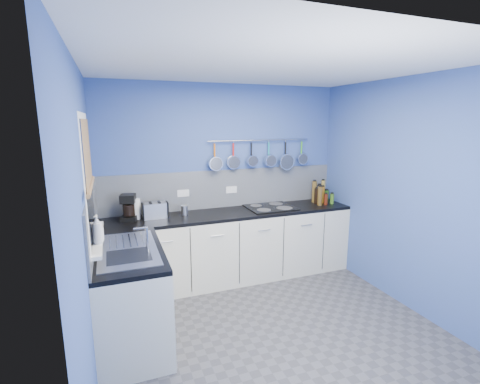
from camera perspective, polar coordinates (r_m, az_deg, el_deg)
floor at (r=3.74m, az=5.13°, el=-21.53°), size 3.20×3.00×0.02m
ceiling at (r=3.17m, az=6.02°, el=20.24°), size 3.20×3.00×0.02m
wall_back at (r=4.60m, az=-2.76°, el=1.84°), size 3.20×0.02×2.50m
wall_front at (r=2.06m, az=24.81°, el=-11.93°), size 3.20×0.02×2.50m
wall_left at (r=2.92m, az=-24.25°, el=-4.98°), size 0.02×3.00×2.50m
wall_right at (r=4.18m, az=25.77°, el=-0.32°), size 0.02×3.00×2.50m
backsplash_back at (r=4.60m, az=-2.66°, el=0.57°), size 3.20×0.02×0.50m
backsplash_left at (r=3.52m, az=-23.22°, el=-3.84°), size 0.02×1.80×0.50m
cabinet_run_back at (r=4.53m, az=-1.43°, el=-9.06°), size 3.20×0.60×0.86m
worktop_back at (r=4.39m, az=-1.46°, el=-3.57°), size 3.20×0.60×0.04m
cabinet_run_left at (r=3.50m, az=-17.53°, el=-16.24°), size 0.60×1.20×0.86m
worktop_left at (r=3.31m, az=-18.01°, el=-9.32°), size 0.60×1.20×0.04m
window_frame at (r=3.15m, az=-23.77°, el=1.81°), size 0.01×1.00×1.10m
window_glass at (r=3.15m, az=-23.68°, el=1.82°), size 0.01×0.90×1.00m
bamboo_blind at (r=3.12m, az=-23.87°, el=5.90°), size 0.01×0.90×0.55m
window_sill at (r=3.27m, az=-22.59°, el=-7.09°), size 0.10×0.98×0.03m
sink_unit at (r=3.31m, az=-18.03°, el=-8.93°), size 0.50×0.95×0.01m
mixer_tap at (r=3.10m, az=-15.03°, el=-7.64°), size 0.12×0.08×0.26m
socket_left at (r=4.45m, az=-9.35°, el=-0.20°), size 0.15×0.01×0.09m
socket_right at (r=4.62m, az=-1.43°, el=0.38°), size 0.15×0.01×0.09m
pot_rail at (r=4.66m, az=3.33°, el=8.52°), size 1.45×0.02×0.02m
soap_bottle_a at (r=3.05m, az=-22.50°, el=-5.70°), size 0.12×0.12×0.24m
soap_bottle_b at (r=3.10m, az=-22.43°, el=-6.11°), size 0.09×0.09×0.17m
paper_towel at (r=4.24m, az=-16.80°, el=-2.68°), size 0.12×0.12×0.24m
coffee_maker at (r=4.17m, az=-17.90°, el=-2.50°), size 0.21×0.23×0.31m
toaster at (r=4.23m, az=-13.82°, el=-2.95°), size 0.29×0.18×0.18m
canister at (r=4.29m, az=-9.15°, el=-2.99°), size 0.10×0.10×0.12m
hob at (r=4.62m, az=4.98°, el=-2.50°), size 0.61×0.54×0.01m
pan_0 at (r=4.45m, az=-4.19°, el=5.96°), size 0.18×0.09×0.37m
pan_1 at (r=4.53m, az=-1.08°, el=6.12°), size 0.18×0.06×0.37m
pan_2 at (r=4.62m, az=1.90°, el=6.38°), size 0.15×0.09×0.34m
pan_3 at (r=4.72m, az=4.77°, el=6.40°), size 0.16×0.11×0.35m
pan_4 at (r=4.84m, az=7.50°, el=6.12°), size 0.22×0.09×0.41m
pan_5 at (r=4.96m, az=10.12°, el=6.52°), size 0.16×0.08×0.35m
condiment_0 at (r=5.09m, az=13.51°, el=0.19°), size 0.05×0.05×0.30m
condiment_1 at (r=5.06m, az=12.93°, el=-0.21°), size 0.06×0.06×0.24m
condiment_2 at (r=5.00m, az=12.15°, el=0.04°), size 0.06×0.06×0.30m
condiment_3 at (r=5.03m, az=14.03°, el=-0.71°), size 0.07×0.07×0.17m
condiment_4 at (r=4.98m, az=13.40°, el=-0.44°), size 0.07×0.07×0.23m
condiment_5 at (r=4.92m, az=12.56°, el=-0.66°), size 0.07×0.07×0.22m
condiment_6 at (r=4.97m, az=14.93°, el=-1.09°), size 0.05×0.05×0.14m
condiment_7 at (r=4.89m, az=13.98°, el=-1.18°), size 0.05×0.05×0.15m
condiment_8 at (r=4.83m, az=13.04°, el=-0.64°), size 0.06×0.06×0.26m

